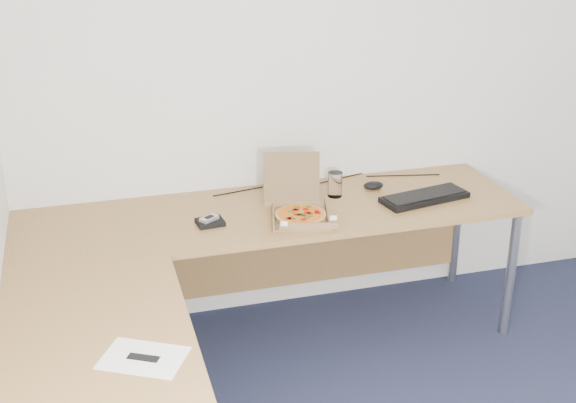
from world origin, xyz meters
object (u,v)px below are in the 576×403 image
object	(u,v)px
pizza_box	(300,211)
drinking_glass	(335,184)
keyboard	(424,197)
desk	(225,262)
wallet	(210,222)

from	to	relation	value
pizza_box	drinking_glass	distance (m)	0.33
keyboard	drinking_glass	bearing A→B (deg)	146.83
pizza_box	keyboard	size ratio (longest dim) A/B	0.71
desk	keyboard	size ratio (longest dim) A/B	5.47
desk	pizza_box	size ratio (longest dim) A/B	7.75
desk	drinking_glass	size ratio (longest dim) A/B	19.19
desk	keyboard	world-z (taller)	keyboard
drinking_glass	wallet	size ratio (longest dim) A/B	1.03
pizza_box	wallet	bearing A→B (deg)	-171.64
desk	pizza_box	distance (m)	0.53
keyboard	pizza_box	bearing A→B (deg)	172.42
desk	drinking_glass	distance (m)	0.86
pizza_box	drinking_glass	bearing A→B (deg)	54.19
desk	keyboard	bearing A→B (deg)	17.06
drinking_glass	keyboard	world-z (taller)	drinking_glass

